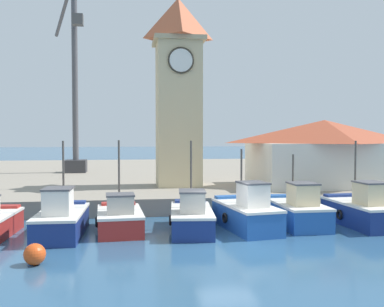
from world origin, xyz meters
The scene contains 12 objects.
ground_plane centered at (0.00, 0.00, 0.00)m, with size 300.00×300.00×0.00m, color #2D567A.
quay_wharf centered at (0.00, 26.33, 0.50)m, with size 120.00×40.00×1.01m, color gray.
fishing_boat_left_outer centered at (-7.31, 2.20, 0.77)m, with size 2.17×5.01×4.38m.
fishing_boat_left_inner centered at (-4.66, 2.71, 0.66)m, with size 2.34×4.29×4.40m.
fishing_boat_mid_left centered at (-1.23, 2.27, 0.71)m, with size 2.46×5.04×4.37m.
fishing_boat_center centered at (1.50, 2.29, 0.82)m, with size 2.61×5.03×3.94m.
fishing_boat_mid_right centered at (4.30, 2.79, 0.78)m, with size 2.19×4.64×3.64m.
fishing_boat_right_inner centered at (7.60, 2.36, 0.79)m, with size 2.32×4.92×4.35m.
clock_tower centered at (-0.67, 12.81, 8.05)m, with size 3.54×3.54×14.87m.
warehouse_right centered at (9.76, 11.57, 3.41)m, with size 10.37×6.97×4.70m.
port_crane_near centered at (-9.29, 25.59, 7.77)m, with size 3.89×8.73×18.88m.
mooring_buoy centered at (-7.59, -2.45, 0.39)m, with size 0.78×0.78×0.78m, color #E54C19.
Camera 1 is at (-4.28, -18.97, 4.69)m, focal length 42.00 mm.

